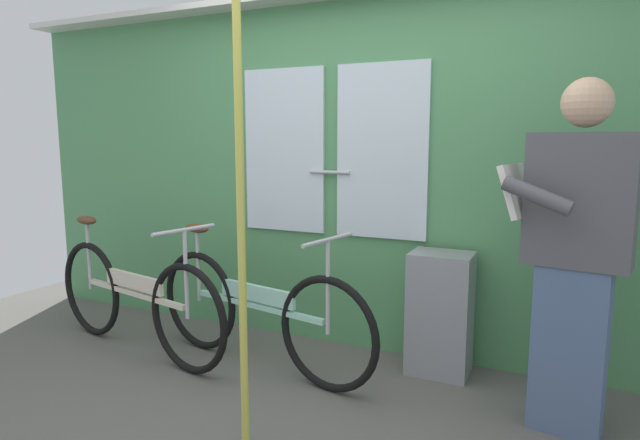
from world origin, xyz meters
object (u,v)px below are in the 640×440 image
Objects in this scene: passenger_reading_newspaper at (574,252)px; handrail_pole at (240,201)px; bicycle_near_door at (134,298)px; trash_bin_by_wall at (440,313)px; bicycle_leaning_behind at (256,311)px.

passenger_reading_newspaper is 1.54m from handrail_pole.
bicycle_near_door is 1.96m from trash_bin_by_wall.
trash_bin_by_wall is at bearing -19.66° from passenger_reading_newspaper.
trash_bin_by_wall is at bearing 27.76° from bicycle_near_door.
passenger_reading_newspaper is (1.72, 0.00, 0.52)m from bicycle_leaning_behind.
handrail_pole is at bearing -118.05° from trash_bin_by_wall.
bicycle_near_door is 1.62m from handrail_pole.
bicycle_near_door is 1.03× the size of passenger_reading_newspaper.
bicycle_leaning_behind is at bearing 118.02° from handrail_pole.
handrail_pole reaches higher than passenger_reading_newspaper.
handrail_pole is (-0.62, -1.17, 0.76)m from trash_bin_by_wall.
trash_bin_by_wall is at bearing 32.33° from bicycle_leaning_behind.
bicycle_near_door is at bearing 12.94° from passenger_reading_newspaper.
bicycle_leaning_behind reaches higher than trash_bin_by_wall.
handrail_pole reaches higher than bicycle_near_door.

